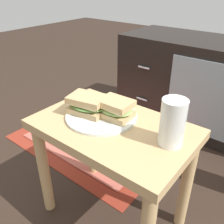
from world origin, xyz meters
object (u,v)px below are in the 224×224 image
object	(u,v)px
sandwich_front	(87,105)
beer_glass	(172,123)
tv_cabinet	(196,84)
plate	(101,116)
sandwich_back	(116,109)

from	to	relation	value
sandwich_front	beer_glass	size ratio (longest dim) A/B	1.05
tv_cabinet	plate	world-z (taller)	tv_cabinet
plate	sandwich_back	size ratio (longest dim) A/B	1.98
sandwich_front	sandwich_back	size ratio (longest dim) A/B	1.20
tv_cabinet	sandwich_front	bearing A→B (deg)	-93.67
tv_cabinet	plate	bearing A→B (deg)	-90.64
tv_cabinet	beer_glass	bearing A→B (deg)	-74.16
beer_glass	tv_cabinet	bearing A→B (deg)	105.84
tv_cabinet	beer_glass	distance (m)	0.99
plate	tv_cabinet	bearing A→B (deg)	89.36
sandwich_back	beer_glass	bearing A→B (deg)	-2.99
tv_cabinet	plate	xyz separation A→B (m)	(-0.01, -0.93, 0.17)
sandwich_back	beer_glass	size ratio (longest dim) A/B	0.88
beer_glass	plate	bearing A→B (deg)	-178.27
plate	sandwich_front	xyz separation A→B (m)	(-0.05, -0.02, 0.04)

